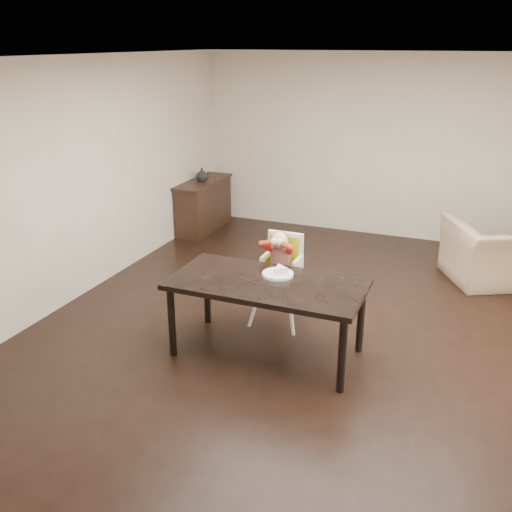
{
  "coord_description": "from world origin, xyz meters",
  "views": [
    {
      "loc": [
        1.24,
        -5.05,
        2.84
      ],
      "look_at": [
        -0.72,
        -0.2,
        0.85
      ],
      "focal_mm": 40.0,
      "sensor_mm": 36.0,
      "label": 1
    }
  ],
  "objects": [
    {
      "name": "vase",
      "position": [
        -2.78,
        2.67,
        0.89
      ],
      "size": [
        0.24,
        0.25,
        0.2
      ],
      "primitive_type": "imported",
      "rotation": [
        0.0,
        0.0,
        -0.25
      ],
      "color": "#99999E",
      "rests_on": "sideboard"
    },
    {
      "name": "plate",
      "position": [
        -0.42,
        -0.35,
        0.78
      ],
      "size": [
        0.33,
        0.33,
        0.09
      ],
      "rotation": [
        0.0,
        0.0,
        0.11
      ],
      "color": "white",
      "rests_on": "dining_table"
    },
    {
      "name": "sideboard",
      "position": [
        -2.78,
        2.7,
        0.4
      ],
      "size": [
        0.44,
        1.26,
        0.79
      ],
      "color": "black",
      "rests_on": "ground"
    },
    {
      "name": "armchair",
      "position": [
        1.57,
        2.17,
        0.52
      ],
      "size": [
        1.41,
        1.23,
        1.03
      ],
      "primitive_type": "imported",
      "rotation": [
        0.0,
        0.0,
        3.62
      ],
      "color": "tan",
      "rests_on": "ground"
    },
    {
      "name": "ground",
      "position": [
        0.0,
        0.0,
        0.0
      ],
      "size": [
        7.0,
        7.0,
        0.0
      ],
      "primitive_type": "plane",
      "color": "black",
      "rests_on": "ground"
    },
    {
      "name": "room_walls",
      "position": [
        0.0,
        0.0,
        1.86
      ],
      "size": [
        6.02,
        7.02,
        2.71
      ],
      "color": "beige",
      "rests_on": "ground"
    },
    {
      "name": "dining_table",
      "position": [
        -0.47,
        -0.53,
        0.67
      ],
      "size": [
        1.8,
        0.9,
        0.75
      ],
      "color": "black",
      "rests_on": "ground"
    },
    {
      "name": "high_chair",
      "position": [
        -0.59,
        0.18,
        0.71
      ],
      "size": [
        0.43,
        0.43,
        1.01
      ],
      "rotation": [
        0.0,
        0.0,
        -0.02
      ],
      "color": "white",
      "rests_on": "ground"
    }
  ]
}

